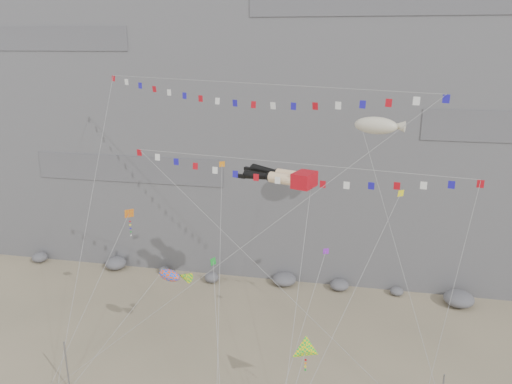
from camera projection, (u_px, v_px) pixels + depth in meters
ground at (253, 384)px, 39.08m from camera, size 120.00×120.00×0.00m
cliff at (305, 47)px, 61.86m from camera, size 80.00×28.00×50.00m
talus_boulders at (284, 279)px, 54.86m from camera, size 60.00×3.00×1.20m
anchor_pole_left at (67, 366)px, 37.85m from camera, size 0.12×0.12×4.20m
legs_kite at (284, 177)px, 39.54m from camera, size 6.76×14.91×19.60m
flag_banner_upper at (244, 83)px, 39.95m from camera, size 29.02×17.01×27.90m
flag_banner_lower at (289, 163)px, 37.84m from camera, size 26.43×8.66×20.72m
harlequin_kite at (129, 214)px, 41.57m from camera, size 4.99×8.16×14.54m
fish_windsock at (169, 276)px, 39.52m from camera, size 8.43×6.39×11.58m
delta_kite at (306, 350)px, 34.43m from camera, size 2.67×6.65×8.10m
blimp_windsock at (376, 126)px, 41.78m from camera, size 8.12×12.83×22.87m
small_kite_a at (222, 170)px, 42.06m from camera, size 3.30×13.40×20.43m
small_kite_b at (325, 255)px, 38.95m from camera, size 3.41×10.01×13.98m
small_kite_c at (213, 264)px, 37.37m from camera, size 3.05×7.54×12.24m
small_kite_d at (399, 197)px, 39.66m from camera, size 8.11×13.46×20.40m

